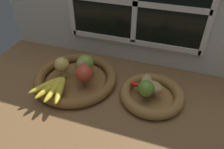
# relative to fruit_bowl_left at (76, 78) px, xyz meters

# --- Properties ---
(ground_plane) EXTENTS (1.40, 0.90, 0.03)m
(ground_plane) POSITION_rel_fruit_bowl_left_xyz_m (0.20, -0.03, -0.04)
(ground_plane) COLOR brown
(back_wall) EXTENTS (1.40, 0.05, 0.55)m
(back_wall) POSITION_rel_fruit_bowl_left_xyz_m (0.20, 0.26, 0.26)
(back_wall) COLOR silver
(back_wall) RESTS_ON ground_plane
(fruit_bowl_left) EXTENTS (0.38, 0.38, 0.04)m
(fruit_bowl_left) POSITION_rel_fruit_bowl_left_xyz_m (0.00, 0.00, 0.00)
(fruit_bowl_left) COLOR brown
(fruit_bowl_left) RESTS_ON ground_plane
(fruit_bowl_right) EXTENTS (0.27, 0.27, 0.04)m
(fruit_bowl_right) POSITION_rel_fruit_bowl_left_xyz_m (0.35, -0.00, 0.00)
(fruit_bowl_right) COLOR olive
(fruit_bowl_right) RESTS_ON ground_plane
(apple_golden_left) EXTENTS (0.07, 0.07, 0.07)m
(apple_golden_left) POSITION_rel_fruit_bowl_left_xyz_m (-0.06, 0.00, 0.06)
(apple_golden_left) COLOR #DBB756
(apple_golden_left) RESTS_ON fruit_bowl_left
(apple_green_back) EXTENTS (0.08, 0.08, 0.08)m
(apple_green_back) POSITION_rel_fruit_bowl_left_xyz_m (0.03, 0.05, 0.06)
(apple_green_back) COLOR #7AA338
(apple_green_back) RESTS_ON fruit_bowl_left
(apple_red_right) EXTENTS (0.08, 0.08, 0.08)m
(apple_red_right) POSITION_rel_fruit_bowl_left_xyz_m (0.06, -0.03, 0.06)
(apple_red_right) COLOR #CC422D
(apple_red_right) RESTS_ON fruit_bowl_left
(pear_brown) EXTENTS (0.08, 0.08, 0.07)m
(pear_brown) POSITION_rel_fruit_bowl_left_xyz_m (0.03, 0.02, 0.06)
(pear_brown) COLOR olive
(pear_brown) RESTS_ON fruit_bowl_left
(banana_bunch_front) EXTENTS (0.16, 0.18, 0.03)m
(banana_bunch_front) POSITION_rel_fruit_bowl_left_xyz_m (-0.04, -0.13, 0.04)
(banana_bunch_front) COLOR yellow
(banana_bunch_front) RESTS_ON fruit_bowl_left
(potato_large) EXTENTS (0.09, 0.08, 0.04)m
(potato_large) POSITION_rel_fruit_bowl_left_xyz_m (0.35, -0.00, 0.04)
(potato_large) COLOR tan
(potato_large) RESTS_ON fruit_bowl_right
(potato_oblong) EXTENTS (0.05, 0.07, 0.05)m
(potato_oblong) POSITION_rel_fruit_bowl_left_xyz_m (0.32, 0.03, 0.05)
(potato_oblong) COLOR tan
(potato_oblong) RESTS_ON fruit_bowl_right
(lime_near) EXTENTS (0.07, 0.07, 0.07)m
(lime_near) POSITION_rel_fruit_bowl_left_xyz_m (0.33, -0.04, 0.06)
(lime_near) COLOR olive
(lime_near) RESTS_ON fruit_bowl_right
(chili_pepper) EXTENTS (0.15, 0.05, 0.02)m
(chili_pepper) POSITION_rel_fruit_bowl_left_xyz_m (0.33, -0.01, 0.04)
(chili_pepper) COLOR red
(chili_pepper) RESTS_ON fruit_bowl_right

